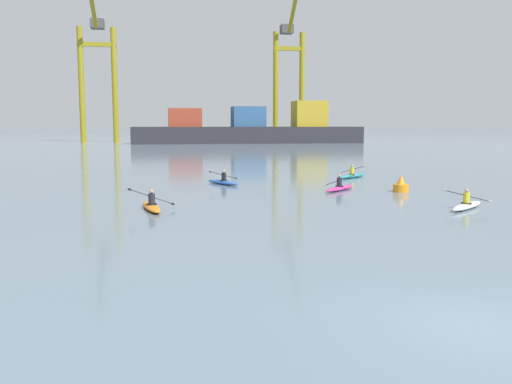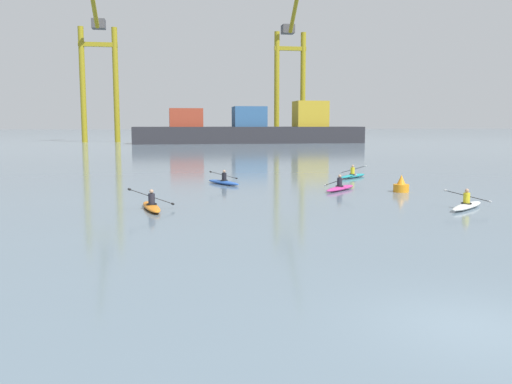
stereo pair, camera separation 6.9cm
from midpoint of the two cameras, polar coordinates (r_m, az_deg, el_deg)
ground_plane at (r=11.75m, az=22.01°, el=-12.96°), size 800.00×800.00×0.00m
container_barge at (r=112.36m, az=-0.46°, el=6.52°), size 46.68×8.08×8.60m
gantry_crane_west at (r=122.94m, az=-16.12°, el=12.88°), size 8.06×19.23×34.08m
gantry_crane_west_mid at (r=128.84m, az=3.64°, el=13.07°), size 7.40×16.81×37.47m
channel_buoy at (r=32.80m, az=14.97°, el=0.63°), size 0.90×0.90×1.00m
kayak_blue at (r=35.76m, az=-3.36°, el=1.08°), size 2.10×3.29×0.96m
kayak_teal at (r=40.76m, az=10.14°, el=1.72°), size 2.93×2.72×0.99m
kayak_white at (r=27.27m, az=21.22°, el=-1.28°), size 2.98×2.66×0.95m
kayak_orange at (r=25.62m, az=-10.77°, el=-1.44°), size 2.14×3.45×1.07m
kayak_magenta at (r=32.84m, az=8.83°, el=0.47°), size 2.80×2.86×1.06m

